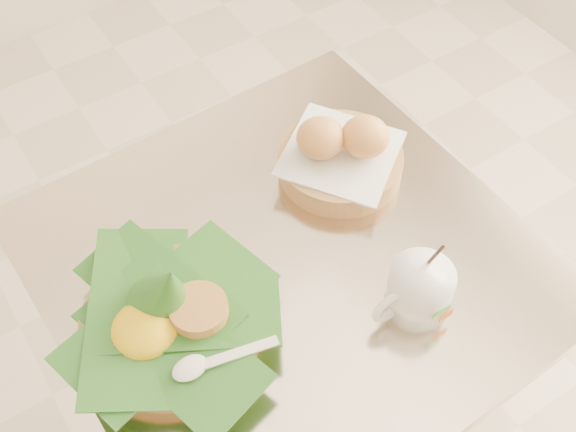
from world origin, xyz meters
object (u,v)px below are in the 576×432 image
bread_basket (341,155)px  coffee_mug (418,290)px  cafe_table (288,329)px  rice_basket (168,317)px

bread_basket → coffee_mug: size_ratio=1.52×
coffee_mug → cafe_table: bearing=122.5°
bread_basket → coffee_mug: 0.28m
rice_basket → coffee_mug: bearing=-26.1°
bread_basket → cafe_table: bearing=-148.6°
coffee_mug → rice_basket: bearing=153.9°
cafe_table → coffee_mug: (0.11, -0.17, 0.26)m
cafe_table → coffee_mug: bearing=-57.5°
cafe_table → bread_basket: 0.33m
cafe_table → rice_basket: size_ratio=2.45×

